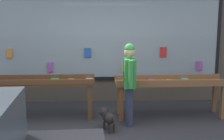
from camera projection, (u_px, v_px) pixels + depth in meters
ground_plane at (106, 136)px, 5.73m from camera, size 40.00×40.00×0.00m
shopfront_facade at (101, 35)px, 7.77m from camera, size 8.87×0.29×3.43m
display_table_left at (38, 86)px, 6.59m from camera, size 2.38×0.64×0.90m
display_table_right at (170, 85)px, 6.71m from camera, size 2.38×0.68×0.87m
person_browsing at (129, 78)px, 6.12m from camera, size 0.22×0.66×1.65m
small_dog at (108, 117)px, 5.94m from camera, size 0.35×0.54×0.41m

